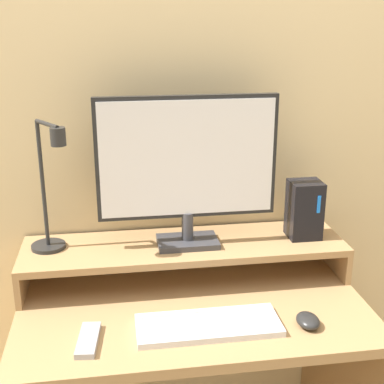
# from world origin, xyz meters

# --- Properties ---
(wall_back) EXTENTS (6.00, 0.05, 2.50)m
(wall_back) POSITION_xyz_m (0.00, 0.63, 1.25)
(wall_back) COLOR beige
(wall_back) RESTS_ON ground_plane
(desk) EXTENTS (1.01, 0.59, 0.77)m
(desk) POSITION_xyz_m (0.00, 0.30, 0.53)
(desk) COLOR #A87F51
(desk) RESTS_ON ground_plane
(monitor_shelf) EXTENTS (1.01, 0.27, 0.12)m
(monitor_shelf) POSITION_xyz_m (0.00, 0.46, 0.87)
(monitor_shelf) COLOR #A87F51
(monitor_shelf) RESTS_ON desk
(monitor) EXTENTS (0.54, 0.12, 0.47)m
(monitor) POSITION_xyz_m (0.01, 0.45, 1.15)
(monitor) COLOR #38383D
(monitor) RESTS_ON monitor_shelf
(desk_lamp) EXTENTS (0.14, 0.18, 0.40)m
(desk_lamp) POSITION_xyz_m (-0.40, 0.45, 1.07)
(desk_lamp) COLOR black
(desk_lamp) RESTS_ON monitor_shelf
(router_dock) EXTENTS (0.10, 0.10, 0.19)m
(router_dock) POSITION_xyz_m (0.39, 0.46, 0.99)
(router_dock) COLOR black
(router_dock) RESTS_ON monitor_shelf
(keyboard) EXTENTS (0.39, 0.15, 0.02)m
(keyboard) POSITION_xyz_m (0.02, 0.16, 0.78)
(keyboard) COLOR silver
(keyboard) RESTS_ON desk
(mouse) EXTENTS (0.06, 0.08, 0.03)m
(mouse) POSITION_xyz_m (0.29, 0.13, 0.79)
(mouse) COLOR black
(mouse) RESTS_ON desk
(remote_control) EXTENTS (0.07, 0.15, 0.02)m
(remote_control) POSITION_xyz_m (-0.30, 0.14, 0.78)
(remote_control) COLOR #99999E
(remote_control) RESTS_ON desk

